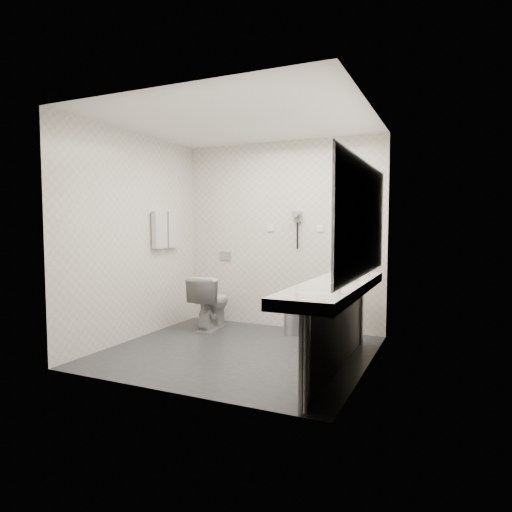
% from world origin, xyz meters
% --- Properties ---
extents(floor, '(2.80, 2.80, 0.00)m').
position_xyz_m(floor, '(0.00, 0.00, 0.00)').
color(floor, '#2A2A2F').
rests_on(floor, ground).
extents(ceiling, '(2.80, 2.80, 0.00)m').
position_xyz_m(ceiling, '(0.00, 0.00, 2.50)').
color(ceiling, white).
rests_on(ceiling, wall_back).
extents(wall_back, '(2.80, 0.00, 2.80)m').
position_xyz_m(wall_back, '(0.00, 1.30, 1.25)').
color(wall_back, silver).
rests_on(wall_back, floor).
extents(wall_front, '(2.80, 0.00, 2.80)m').
position_xyz_m(wall_front, '(0.00, -1.30, 1.25)').
color(wall_front, silver).
rests_on(wall_front, floor).
extents(wall_left, '(0.00, 2.60, 2.60)m').
position_xyz_m(wall_left, '(-1.40, 0.00, 1.25)').
color(wall_left, silver).
rests_on(wall_left, floor).
extents(wall_right, '(0.00, 2.60, 2.60)m').
position_xyz_m(wall_right, '(1.40, 0.00, 1.25)').
color(wall_right, silver).
rests_on(wall_right, floor).
extents(vanity_counter, '(0.55, 2.20, 0.10)m').
position_xyz_m(vanity_counter, '(1.12, -0.20, 0.80)').
color(vanity_counter, white).
rests_on(vanity_counter, floor).
extents(vanity_panel, '(0.03, 2.15, 0.75)m').
position_xyz_m(vanity_panel, '(1.15, -0.20, 0.38)').
color(vanity_panel, gray).
rests_on(vanity_panel, floor).
extents(vanity_post_near, '(0.06, 0.06, 0.75)m').
position_xyz_m(vanity_post_near, '(1.18, -1.24, 0.38)').
color(vanity_post_near, silver).
rests_on(vanity_post_near, floor).
extents(vanity_post_far, '(0.06, 0.06, 0.75)m').
position_xyz_m(vanity_post_far, '(1.18, 0.84, 0.38)').
color(vanity_post_far, silver).
rests_on(vanity_post_far, floor).
extents(mirror, '(0.02, 2.20, 1.05)m').
position_xyz_m(mirror, '(1.39, -0.20, 1.45)').
color(mirror, '#B2BCC6').
rests_on(mirror, wall_right).
extents(basin_near, '(0.40, 0.31, 0.05)m').
position_xyz_m(basin_near, '(1.12, -0.85, 0.83)').
color(basin_near, white).
rests_on(basin_near, vanity_counter).
extents(basin_far, '(0.40, 0.31, 0.05)m').
position_xyz_m(basin_far, '(1.12, 0.45, 0.83)').
color(basin_far, white).
rests_on(basin_far, vanity_counter).
extents(faucet_near, '(0.04, 0.04, 0.15)m').
position_xyz_m(faucet_near, '(1.32, -0.85, 0.92)').
color(faucet_near, silver).
rests_on(faucet_near, vanity_counter).
extents(faucet_far, '(0.04, 0.04, 0.15)m').
position_xyz_m(faucet_far, '(1.32, 0.45, 0.92)').
color(faucet_far, silver).
rests_on(faucet_far, vanity_counter).
extents(soap_bottle_a, '(0.08, 0.08, 0.12)m').
position_xyz_m(soap_bottle_a, '(1.24, -0.06, 0.91)').
color(soap_bottle_a, silver).
rests_on(soap_bottle_a, vanity_counter).
extents(soap_bottle_c, '(0.06, 0.06, 0.12)m').
position_xyz_m(soap_bottle_c, '(1.24, -0.28, 0.91)').
color(soap_bottle_c, silver).
rests_on(soap_bottle_c, vanity_counter).
extents(glass_left, '(0.07, 0.07, 0.10)m').
position_xyz_m(glass_left, '(1.29, 0.05, 0.90)').
color(glass_left, silver).
rests_on(glass_left, vanity_counter).
extents(glass_right, '(0.09, 0.09, 0.12)m').
position_xyz_m(glass_right, '(1.25, 0.20, 0.91)').
color(glass_right, silver).
rests_on(glass_right, vanity_counter).
extents(toilet, '(0.48, 0.75, 0.72)m').
position_xyz_m(toilet, '(-0.81, 0.80, 0.36)').
color(toilet, white).
rests_on(toilet, floor).
extents(flush_plate, '(0.18, 0.02, 0.12)m').
position_xyz_m(flush_plate, '(-0.85, 1.29, 0.95)').
color(flush_plate, '#B2B5BA').
rests_on(flush_plate, wall_back).
extents(pedal_bin, '(0.24, 0.24, 0.29)m').
position_xyz_m(pedal_bin, '(0.29, 0.96, 0.15)').
color(pedal_bin, '#B2B5BA').
rests_on(pedal_bin, floor).
extents(bin_lid, '(0.21, 0.21, 0.02)m').
position_xyz_m(bin_lid, '(0.29, 0.96, 0.30)').
color(bin_lid, '#B2B5BA').
rests_on(bin_lid, pedal_bin).
extents(towel_rail, '(0.02, 0.62, 0.02)m').
position_xyz_m(towel_rail, '(-1.35, 0.55, 1.55)').
color(towel_rail, silver).
rests_on(towel_rail, wall_left).
extents(towel_near, '(0.07, 0.24, 0.48)m').
position_xyz_m(towel_near, '(-1.34, 0.41, 1.33)').
color(towel_near, silver).
rests_on(towel_near, towel_rail).
extents(towel_far, '(0.07, 0.24, 0.48)m').
position_xyz_m(towel_far, '(-1.34, 0.69, 1.33)').
color(towel_far, silver).
rests_on(towel_far, towel_rail).
extents(dryer_cradle, '(0.10, 0.04, 0.14)m').
position_xyz_m(dryer_cradle, '(0.25, 1.27, 1.50)').
color(dryer_cradle, gray).
rests_on(dryer_cradle, wall_back).
extents(dryer_barrel, '(0.08, 0.14, 0.08)m').
position_xyz_m(dryer_barrel, '(0.25, 1.20, 1.53)').
color(dryer_barrel, gray).
rests_on(dryer_barrel, dryer_cradle).
extents(dryer_cord, '(0.02, 0.02, 0.35)m').
position_xyz_m(dryer_cord, '(0.25, 1.26, 1.25)').
color(dryer_cord, black).
rests_on(dryer_cord, dryer_cradle).
extents(switch_plate_a, '(0.09, 0.02, 0.09)m').
position_xyz_m(switch_plate_a, '(-0.15, 1.29, 1.35)').
color(switch_plate_a, white).
rests_on(switch_plate_a, wall_back).
extents(switch_plate_b, '(0.09, 0.02, 0.09)m').
position_xyz_m(switch_plate_b, '(0.55, 1.29, 1.35)').
color(switch_plate_b, white).
rests_on(switch_plate_b, wall_back).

